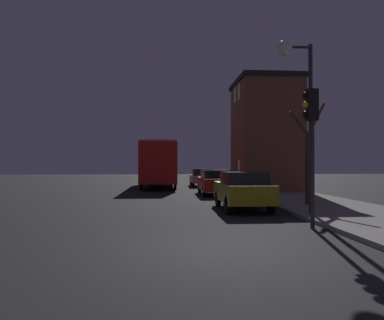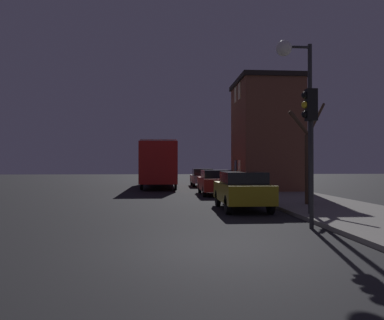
{
  "view_description": "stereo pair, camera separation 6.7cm",
  "coord_description": "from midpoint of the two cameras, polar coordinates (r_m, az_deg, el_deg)",
  "views": [
    {
      "loc": [
        -1.21,
        -7.88,
        1.8
      ],
      "look_at": [
        0.22,
        11.24,
        2.02
      ],
      "focal_mm": 35.0,
      "sensor_mm": 36.0,
      "label": 1
    },
    {
      "loc": [
        -1.14,
        -7.88,
        1.8
      ],
      "look_at": [
        0.22,
        11.24,
        2.02
      ],
      "focal_mm": 35.0,
      "sensor_mm": 36.0,
      "label": 2
    }
  ],
  "objects": [
    {
      "name": "bare_tree",
      "position": [
        16.55,
        17.34,
        0.02
      ],
      "size": [
        1.8,
        0.72,
        4.34
      ],
      "color": "#473323",
      "rests_on": "sidewalk"
    },
    {
      "name": "bus",
      "position": [
        30.18,
        -4.91,
        -0.15
      ],
      "size": [
        2.58,
        11.31,
        3.47
      ],
      "color": "red",
      "rests_on": "ground"
    },
    {
      "name": "streetlamp",
      "position": [
        13.42,
        15.57,
        11.48
      ],
      "size": [
        1.24,
        0.54,
        5.88
      ],
      "color": "#28282B",
      "rests_on": "sidewalk"
    },
    {
      "name": "traffic_light",
      "position": [
        11.07,
        17.72,
        4.7
      ],
      "size": [
        0.43,
        0.24,
        3.93
      ],
      "color": "#28282B",
      "rests_on": "ground"
    },
    {
      "name": "ground_plane",
      "position": [
        8.17,
        4.42,
        -13.41
      ],
      "size": [
        120.0,
        120.0,
        0.0
      ],
      "primitive_type": "plane",
      "color": "black"
    },
    {
      "name": "car_far_lane",
      "position": [
        30.64,
        1.61,
        -2.61
      ],
      "size": [
        1.72,
        3.94,
        1.44
      ],
      "color": "#B7BABF",
      "rests_on": "ground"
    },
    {
      "name": "brick_building",
      "position": [
        25.9,
        11.24,
        3.88
      ],
      "size": [
        4.09,
        5.33,
        7.4
      ],
      "color": "brown",
      "rests_on": "sidewalk"
    },
    {
      "name": "car_mid_lane",
      "position": [
        22.08,
        3.7,
        -3.34
      ],
      "size": [
        1.79,
        4.2,
        1.47
      ],
      "color": "#B21E19",
      "rests_on": "ground"
    },
    {
      "name": "car_near_lane",
      "position": [
        14.94,
        7.79,
        -4.48
      ],
      "size": [
        1.75,
        3.95,
        1.5
      ],
      "color": "olive",
      "rests_on": "ground"
    }
  ]
}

